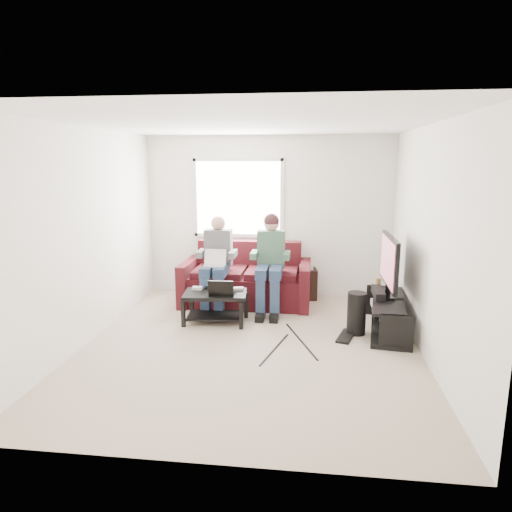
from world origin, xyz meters
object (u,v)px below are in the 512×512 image
Objects in this scene: coffee_table at (215,300)px; tv at (389,263)px; sofa at (247,281)px; end_table at (306,283)px; tv_stand at (387,317)px; subwoofer at (357,313)px.

coffee_table is 2.38m from tv.
sofa is 2.28m from tv.
tv is 1.86× the size of end_table.
end_table is (-1.08, 1.34, 0.07)m from tv_stand.
tv_stand is at bearing -51.18° from end_table.
subwoofer is at bearing -162.09° from tv_stand.
tv is (2.00, -0.93, 0.56)m from sofa.
sofa reaches higher than subwoofer.
sofa is at bearing 143.88° from subwoofer.
coffee_table is 0.65× the size of tv_stand.
coffee_table is 1.63× the size of subwoofer.
tv reaches higher than subwoofer.
tv reaches higher than coffee_table.
end_table is at bearing 45.93° from coffee_table.
tv is 2.00× the size of subwoofer.
tv_stand is (2.00, -1.03, -0.14)m from sofa.
sofa reaches higher than end_table.
coffee_table is at bearing 173.77° from subwoofer.
sofa is 2.21× the size of coffee_table.
sofa reaches higher than tv_stand.
subwoofer reaches higher than coffee_table.
sofa is at bearing 155.12° from tv.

